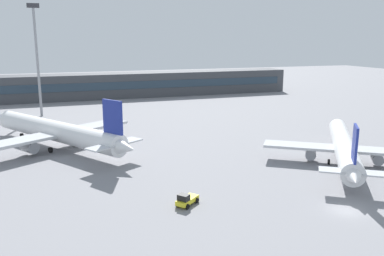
{
  "coord_description": "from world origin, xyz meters",
  "views": [
    {
      "loc": [
        -34.55,
        -38.86,
        21.42
      ],
      "look_at": [
        -6.65,
        40.0,
        3.0
      ],
      "focal_mm": 37.9,
      "sensor_mm": 36.0,
      "label": 1
    }
  ],
  "objects_px": {
    "airplane_near": "(343,146)",
    "baggage_tug_yellow": "(186,200)",
    "airplane_mid": "(55,131)",
    "floodlight_tower_west": "(37,54)"
  },
  "relations": [
    {
      "from": "airplane_mid",
      "to": "baggage_tug_yellow",
      "type": "bearing_deg",
      "value": -66.85
    },
    {
      "from": "airplane_near",
      "to": "airplane_mid",
      "type": "bearing_deg",
      "value": 150.32
    },
    {
      "from": "airplane_near",
      "to": "baggage_tug_yellow",
      "type": "relative_size",
      "value": 9.08
    },
    {
      "from": "airplane_mid",
      "to": "floodlight_tower_west",
      "type": "distance_m",
      "value": 40.07
    },
    {
      "from": "baggage_tug_yellow",
      "to": "airplane_mid",
      "type": "bearing_deg",
      "value": 113.15
    },
    {
      "from": "airplane_near",
      "to": "baggage_tug_yellow",
      "type": "xyz_separation_m",
      "value": [
        -32.35,
        -8.98,
        -2.18
      ]
    },
    {
      "from": "airplane_near",
      "to": "floodlight_tower_west",
      "type": "xyz_separation_m",
      "value": [
        -50.81,
        64.67,
        14.52
      ]
    },
    {
      "from": "airplane_near",
      "to": "baggage_tug_yellow",
      "type": "height_order",
      "value": "airplane_near"
    },
    {
      "from": "airplane_near",
      "to": "baggage_tug_yellow",
      "type": "bearing_deg",
      "value": -164.49
    },
    {
      "from": "airplane_mid",
      "to": "floodlight_tower_west",
      "type": "xyz_separation_m",
      "value": [
        -2.97,
        37.41,
        14.03
      ]
    }
  ]
}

